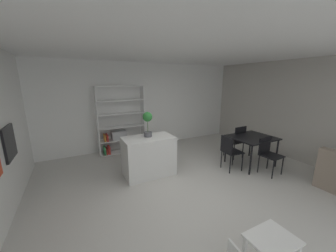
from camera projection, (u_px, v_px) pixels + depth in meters
The scene contains 13 objects.
ground_plane at pixel (187, 191), 3.87m from camera, with size 10.14×10.14×0.00m, color beige.
ceiling_slab at pixel (191, 44), 3.22m from camera, with size 7.36×6.32×0.06m.
back_partition at pixel (137, 106), 6.26m from camera, with size 7.36×0.06×2.78m, color white.
right_partition_gray at pixel (301, 111), 5.16m from camera, with size 0.06×6.32×2.78m, color #B2ADA3.
built_in_oven at pixel (9, 143), 3.27m from camera, with size 0.06×0.60×0.58m.
kitchen_island at pixel (149, 156), 4.50m from camera, with size 1.17×0.67×0.93m, color silver.
potted_plant_on_island at pixel (148, 121), 4.37m from camera, with size 0.22×0.22×0.58m.
open_bookshelf at pixel (119, 126), 5.82m from camera, with size 1.41×0.35×2.06m.
child_table at pixel (271, 245), 2.15m from camera, with size 0.53×0.42×0.48m.
dining_table at pixel (252, 140), 4.98m from camera, with size 1.09×0.95×0.77m.
dining_chair_near at pixel (268, 152), 4.58m from camera, with size 0.48×0.45×0.87m.
dining_chair_far at pixel (237, 139), 5.44m from camera, with size 0.44×0.45×0.96m.
dining_chair_island_side at pixel (230, 150), 4.69m from camera, with size 0.47×0.45×0.88m.
Camera 1 is at (-1.91, -2.90, 2.21)m, focal length 20.25 mm.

